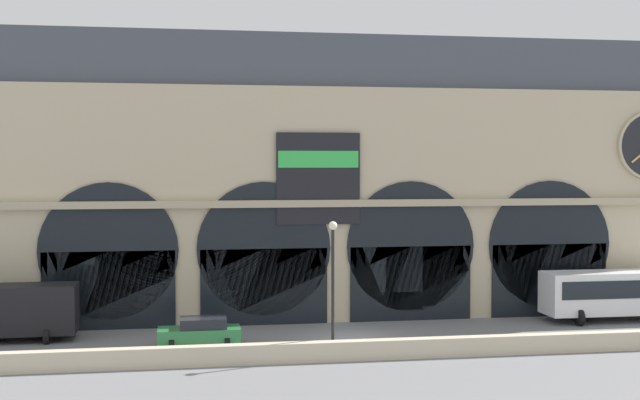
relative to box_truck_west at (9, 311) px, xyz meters
name	(u,v)px	position (x,y,z in m)	size (l,w,h in m)	color
ground_plane	(355,339)	(18.96, -2.40, -1.70)	(200.00, 200.00, 0.00)	slate
quay_parapet_wall	(375,350)	(18.96, -7.43, -1.21)	(90.00, 0.70, 0.98)	beige
station_building	(333,182)	(18.99, 4.65, 6.92)	(47.78, 4.53, 17.87)	#BCAD8C
box_truck_west	(9,311)	(0.00, 0.00, 0.00)	(7.50, 2.91, 3.12)	#19727A
car_midwest	(200,331)	(10.38, -2.97, -0.90)	(4.40, 2.22, 1.55)	#2D7A42
bus_east	(629,292)	(37.02, 0.26, 0.08)	(11.00, 3.25, 3.10)	white
street_lamp_quayside	(333,270)	(16.95, -6.63, 2.71)	(0.44, 0.44, 6.90)	black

